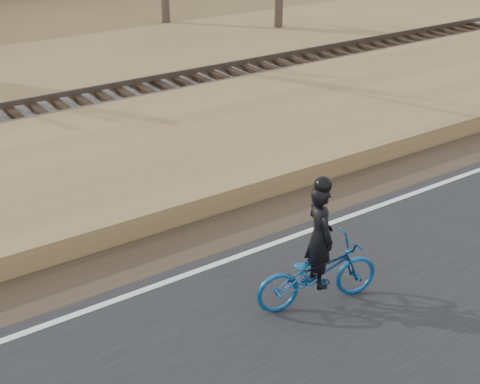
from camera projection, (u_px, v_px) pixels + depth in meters
ground at (243, 265)px, 11.26m from camera, size 120.00×120.00×0.00m
road at (344, 342)px, 9.40m from camera, size 120.00×6.00×0.06m
edge_line at (237, 257)px, 11.38m from camera, size 120.00×0.12×0.01m
shoulder at (206, 235)px, 12.15m from camera, size 120.00×1.60×0.04m
embankment at (132, 170)px, 14.28m from camera, size 120.00×5.00×0.44m
ballast at (66, 120)px, 17.10m from camera, size 120.00×3.00×0.45m
railroad at (65, 108)px, 16.97m from camera, size 120.00×2.40×0.29m
cyclist at (318, 265)px, 9.93m from camera, size 2.08×1.13×2.11m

